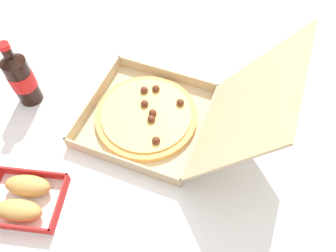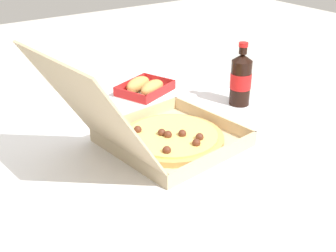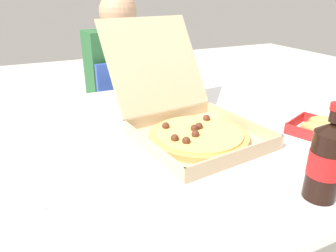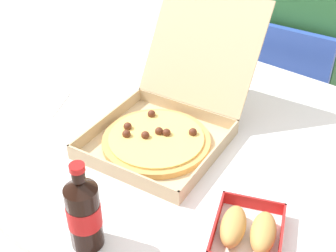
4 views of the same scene
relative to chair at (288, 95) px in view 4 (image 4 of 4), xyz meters
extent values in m
cube|color=white|center=(-0.09, -0.78, 0.23)|extent=(1.31, 1.10, 0.03)
cylinder|color=#B7B7BC|center=(-0.68, -0.31, -0.13)|extent=(0.05, 0.05, 0.70)
cube|color=#2D4CAD|center=(-0.01, 0.06, -0.05)|extent=(0.43, 0.43, 0.04)
cube|color=#2D4CAD|center=(0.01, -0.12, 0.16)|extent=(0.36, 0.06, 0.38)
cylinder|color=#B2B2B7|center=(0.15, 0.25, -0.26)|extent=(0.03, 0.03, 0.43)
cylinder|color=#B2B2B7|center=(-0.19, 0.22, -0.26)|extent=(0.03, 0.03, 0.43)
cylinder|color=#B2B2B7|center=(0.18, -0.09, -0.26)|extent=(0.03, 0.03, 0.43)
cylinder|color=#B2B2B7|center=(-0.16, -0.12, -0.26)|extent=(0.03, 0.03, 0.43)
cylinder|color=#333847|center=(0.07, 0.22, -0.25)|extent=(0.09, 0.09, 0.45)
cylinder|color=#333847|center=(-0.11, 0.21, -0.25)|extent=(0.09, 0.09, 0.45)
cube|color=#333847|center=(0.07, 0.17, 0.02)|extent=(0.14, 0.31, 0.10)
cube|color=#333847|center=(-0.10, 0.16, 0.02)|extent=(0.14, 0.31, 0.10)
cube|color=#286033|center=(0.00, 0.00, 0.28)|extent=(0.37, 0.21, 0.42)
cube|color=tan|center=(-0.02, -0.87, 0.25)|extent=(0.39, 0.39, 0.01)
cube|color=tan|center=(0.00, -1.04, 0.27)|extent=(0.35, 0.05, 0.04)
cube|color=tan|center=(-0.19, -0.90, 0.27)|extent=(0.05, 0.35, 0.04)
cube|color=tan|center=(0.15, -0.85, 0.27)|extent=(0.05, 0.35, 0.04)
cube|color=tan|center=(-0.04, -0.70, 0.27)|extent=(0.35, 0.05, 0.04)
cube|color=tan|center=(-0.06, -0.61, 0.44)|extent=(0.37, 0.23, 0.30)
cylinder|color=tan|center=(-0.02, -0.87, 0.26)|extent=(0.31, 0.31, 0.02)
cylinder|color=#EAC666|center=(-0.02, -0.87, 0.27)|extent=(0.27, 0.27, 0.01)
sphere|color=#562819|center=(-0.12, -0.89, 0.28)|extent=(0.02, 0.02, 0.02)
sphere|color=#562819|center=(0.05, -0.80, 0.28)|extent=(0.02, 0.02, 0.02)
sphere|color=#562819|center=(-0.10, -0.80, 0.28)|extent=(0.02, 0.02, 0.02)
sphere|color=#562819|center=(-0.10, -0.92, 0.28)|extent=(0.02, 0.02, 0.02)
sphere|color=#562819|center=(-0.03, -0.85, 0.28)|extent=(0.02, 0.02, 0.02)
sphere|color=#562819|center=(-0.01, -0.85, 0.28)|extent=(0.02, 0.02, 0.02)
sphere|color=#562819|center=(-0.05, -0.89, 0.28)|extent=(0.02, 0.02, 0.02)
cube|color=white|center=(0.35, -1.01, 0.25)|extent=(0.21, 0.23, 0.00)
cube|color=red|center=(0.32, -0.93, 0.27)|extent=(0.14, 0.06, 0.03)
cube|color=red|center=(0.28, -1.04, 0.27)|extent=(0.07, 0.18, 0.03)
cube|color=red|center=(0.42, -0.99, 0.27)|extent=(0.07, 0.18, 0.03)
ellipsoid|color=tan|center=(0.32, -1.03, 0.28)|extent=(0.10, 0.13, 0.05)
ellipsoid|color=tan|center=(0.38, -1.00, 0.28)|extent=(0.10, 0.13, 0.05)
cylinder|color=black|center=(0.08, -1.24, 0.33)|extent=(0.07, 0.07, 0.16)
cone|color=black|center=(0.08, -1.24, 0.42)|extent=(0.07, 0.07, 0.02)
cylinder|color=black|center=(0.08, -1.24, 0.44)|extent=(0.03, 0.03, 0.02)
cylinder|color=red|center=(0.08, -1.24, 0.46)|extent=(0.03, 0.03, 0.01)
cylinder|color=red|center=(0.08, -1.24, 0.34)|extent=(0.07, 0.07, 0.06)
cube|color=white|center=(-0.49, -0.94, 0.25)|extent=(0.25, 0.23, 0.00)
camera|label=1|loc=(0.45, -0.55, 1.05)|focal=34.61mm
camera|label=2|loc=(-0.96, -0.21, 0.88)|focal=46.86mm
camera|label=3|loc=(-0.48, -1.63, 0.68)|focal=33.46mm
camera|label=4|loc=(0.63, -1.66, 1.04)|focal=48.51mm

